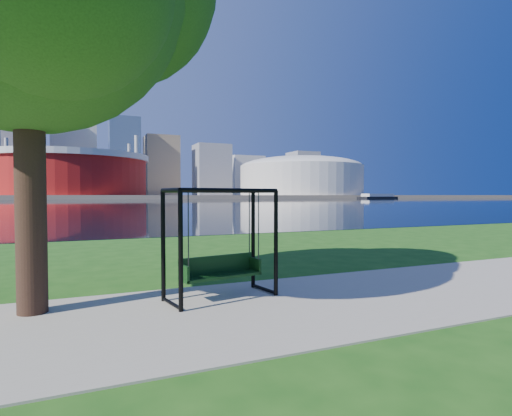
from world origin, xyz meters
TOP-DOWN VIEW (x-y plane):
  - ground at (0.00, 0.00)m, footprint 900.00×900.00m
  - path at (0.00, -0.50)m, footprint 120.00×4.00m
  - river at (0.00, 102.00)m, footprint 900.00×180.00m
  - far_bank at (0.00, 306.00)m, footprint 900.00×228.00m
  - stadium at (-10.00, 235.00)m, footprint 83.00×83.00m
  - arena at (135.00, 235.00)m, footprint 84.00×84.00m
  - skyline at (-4.27, 319.39)m, footprint 392.00×66.00m
  - swing at (-0.35, 0.40)m, footprint 2.18×1.25m
  - barge at (154.12, 178.79)m, footprint 28.93×13.15m

SIDE VIEW (x-z plane):
  - ground at x=0.00m, z-range 0.00..0.00m
  - river at x=0.00m, z-range 0.00..0.02m
  - path at x=0.00m, z-range 0.00..0.03m
  - far_bank at x=0.00m, z-range 0.00..2.00m
  - swing at x=-0.35m, z-range -0.03..2.07m
  - barge at x=154.12m, z-range -0.13..2.67m
  - stadium at x=-10.00m, z-range -1.77..30.23m
  - arena at x=135.00m, z-range 2.59..29.15m
  - skyline at x=-4.27m, z-range -12.36..84.14m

